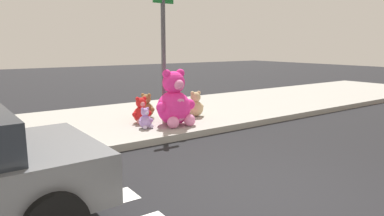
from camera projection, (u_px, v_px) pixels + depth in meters
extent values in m
plane|color=black|center=(266.00, 196.00, 4.74)|extent=(60.00, 60.00, 0.00)
cube|color=#9E9B93|center=(115.00, 122.00, 8.91)|extent=(28.00, 4.40, 0.15)
cylinder|color=#4C4C51|center=(164.00, 56.00, 8.53)|extent=(0.11, 0.11, 3.20)
sphere|color=#F22D93|center=(174.00, 108.00, 8.27)|extent=(0.81, 0.81, 0.81)
ellipsoid|color=pink|center=(180.00, 110.00, 8.03)|extent=(0.45, 0.19, 0.53)
sphere|color=#F22D93|center=(174.00, 83.00, 8.16)|extent=(0.53, 0.53, 0.53)
sphere|color=pink|center=(179.00, 85.00, 7.98)|extent=(0.24, 0.24, 0.24)
sphere|color=#F22D93|center=(180.00, 73.00, 8.22)|extent=(0.20, 0.20, 0.20)
sphere|color=#F22D93|center=(190.00, 104.00, 8.38)|extent=(0.25, 0.25, 0.25)
sphere|color=pink|center=(190.00, 120.00, 8.15)|extent=(0.28, 0.28, 0.28)
sphere|color=#F22D93|center=(167.00, 74.00, 8.02)|extent=(0.20, 0.20, 0.20)
sphere|color=#F22D93|center=(162.00, 107.00, 7.96)|extent=(0.25, 0.25, 0.25)
sphere|color=pink|center=(173.00, 122.00, 7.91)|extent=(0.28, 0.28, 0.28)
sphere|color=#B28CD8|center=(145.00, 122.00, 7.95)|extent=(0.30, 0.30, 0.30)
ellipsoid|color=silver|center=(148.00, 122.00, 7.87)|extent=(0.17, 0.08, 0.19)
sphere|color=#B28CD8|center=(145.00, 112.00, 7.91)|extent=(0.19, 0.19, 0.19)
sphere|color=silver|center=(147.00, 113.00, 7.85)|extent=(0.09, 0.09, 0.09)
sphere|color=#B28CD8|center=(147.00, 109.00, 7.94)|extent=(0.07, 0.07, 0.07)
sphere|color=#B28CD8|center=(151.00, 120.00, 8.00)|extent=(0.09, 0.09, 0.09)
sphere|color=silver|center=(151.00, 126.00, 7.92)|extent=(0.10, 0.10, 0.10)
sphere|color=#B28CD8|center=(142.00, 109.00, 7.86)|extent=(0.07, 0.07, 0.07)
sphere|color=#B28CD8|center=(141.00, 122.00, 7.83)|extent=(0.09, 0.09, 0.09)
sphere|color=silver|center=(145.00, 127.00, 7.82)|extent=(0.10, 0.10, 0.10)
sphere|color=tan|center=(196.00, 109.00, 9.26)|extent=(0.42, 0.42, 0.42)
ellipsoid|color=beige|center=(193.00, 108.00, 9.39)|extent=(0.24, 0.13, 0.27)
sphere|color=tan|center=(196.00, 97.00, 9.20)|extent=(0.27, 0.27, 0.27)
sphere|color=beige|center=(194.00, 97.00, 9.31)|extent=(0.12, 0.12, 0.12)
sphere|color=tan|center=(192.00, 93.00, 9.14)|extent=(0.10, 0.10, 0.10)
sphere|color=tan|center=(188.00, 108.00, 9.21)|extent=(0.13, 0.13, 0.13)
sphere|color=beige|center=(189.00, 113.00, 9.39)|extent=(0.14, 0.14, 0.14)
sphere|color=tan|center=(199.00, 93.00, 9.22)|extent=(0.10, 0.10, 0.10)
sphere|color=tan|center=(201.00, 106.00, 9.38)|extent=(0.13, 0.13, 0.13)
sphere|color=beige|center=(196.00, 112.00, 9.49)|extent=(0.14, 0.14, 0.14)
sphere|color=red|center=(141.00, 115.00, 8.50)|extent=(0.39, 0.39, 0.39)
ellipsoid|color=#DB7B7B|center=(143.00, 116.00, 8.38)|extent=(0.23, 0.11, 0.26)
sphere|color=red|center=(141.00, 103.00, 8.45)|extent=(0.26, 0.26, 0.26)
sphere|color=#DB7B7B|center=(143.00, 104.00, 8.35)|extent=(0.12, 0.12, 0.12)
sphere|color=red|center=(144.00, 98.00, 8.47)|extent=(0.10, 0.10, 0.10)
sphere|color=red|center=(149.00, 113.00, 8.54)|extent=(0.12, 0.12, 0.12)
sphere|color=#DB7B7B|center=(148.00, 121.00, 8.43)|extent=(0.14, 0.14, 0.14)
sphere|color=red|center=(137.00, 99.00, 8.39)|extent=(0.10, 0.10, 0.10)
sphere|color=red|center=(135.00, 115.00, 8.37)|extent=(0.12, 0.12, 0.12)
sphere|color=#DB7B7B|center=(140.00, 122.00, 8.33)|extent=(0.14, 0.14, 0.14)
sphere|color=olive|center=(146.00, 110.00, 9.12)|extent=(0.39, 0.39, 0.39)
ellipsoid|color=tan|center=(144.00, 111.00, 8.98)|extent=(0.21, 0.22, 0.25)
sphere|color=olive|center=(146.00, 99.00, 9.07)|extent=(0.26, 0.26, 0.26)
sphere|color=tan|center=(144.00, 100.00, 8.97)|extent=(0.12, 0.12, 0.12)
sphere|color=olive|center=(149.00, 95.00, 9.03)|extent=(0.10, 0.10, 0.10)
sphere|color=olive|center=(152.00, 110.00, 9.02)|extent=(0.12, 0.12, 0.12)
sphere|color=tan|center=(148.00, 116.00, 8.96)|extent=(0.13, 0.13, 0.13)
sphere|color=olive|center=(143.00, 95.00, 9.07)|extent=(0.10, 0.10, 0.10)
sphere|color=olive|center=(139.00, 109.00, 9.11)|extent=(0.12, 0.12, 0.12)
sphere|color=tan|center=(140.00, 116.00, 9.01)|extent=(0.13, 0.13, 0.13)
sphere|color=teal|center=(172.00, 108.00, 9.38)|extent=(0.37, 0.37, 0.37)
ellipsoid|color=#7BBFBC|center=(167.00, 109.00, 9.36)|extent=(0.15, 0.22, 0.24)
sphere|color=teal|center=(172.00, 98.00, 9.33)|extent=(0.24, 0.24, 0.24)
sphere|color=#7BBFBC|center=(168.00, 99.00, 9.31)|extent=(0.11, 0.11, 0.11)
sphere|color=teal|center=(172.00, 95.00, 9.23)|extent=(0.09, 0.09, 0.09)
sphere|color=teal|center=(171.00, 109.00, 9.20)|extent=(0.12, 0.12, 0.12)
sphere|color=#7BBFBC|center=(167.00, 114.00, 9.27)|extent=(0.13, 0.13, 0.13)
sphere|color=teal|center=(171.00, 94.00, 9.40)|extent=(0.09, 0.09, 0.09)
sphere|color=teal|center=(169.00, 106.00, 9.54)|extent=(0.12, 0.12, 0.12)
sphere|color=#7BBFBC|center=(166.00, 112.00, 9.47)|extent=(0.13, 0.13, 0.13)
cylinder|color=black|center=(17.00, 168.00, 4.88)|extent=(0.65, 0.24, 0.64)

